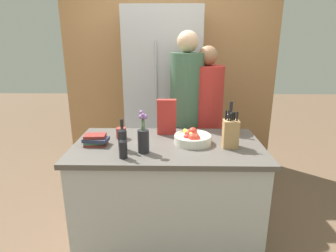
{
  "coord_description": "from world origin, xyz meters",
  "views": [
    {
      "loc": [
        0.04,
        -2.13,
        1.69
      ],
      "look_at": [
        0.0,
        0.1,
        1.0
      ],
      "focal_mm": 30.0,
      "sensor_mm": 36.0,
      "label": 1
    }
  ],
  "objects_px": {
    "bottle_vinegar": "(123,147)",
    "cereal_box": "(167,117)",
    "knife_block": "(230,133)",
    "refrigerator": "(163,97)",
    "book_stack": "(96,140)",
    "person_in_blue": "(206,117)",
    "person_at_sink": "(186,110)",
    "flower_vase": "(143,138)",
    "coffee_mug": "(121,133)",
    "fruit_bowl": "(192,138)",
    "bottle_wine": "(230,121)",
    "bottle_oil": "(122,138)"
  },
  "relations": [
    {
      "from": "refrigerator",
      "to": "book_stack",
      "type": "relative_size",
      "value": 10.01
    },
    {
      "from": "fruit_bowl",
      "to": "knife_block",
      "type": "distance_m",
      "value": 0.31
    },
    {
      "from": "fruit_bowl",
      "to": "refrigerator",
      "type": "bearing_deg",
      "value": 102.93
    },
    {
      "from": "knife_block",
      "to": "cereal_box",
      "type": "distance_m",
      "value": 0.6
    },
    {
      "from": "bottle_wine",
      "to": "person_at_sink",
      "type": "distance_m",
      "value": 0.55
    },
    {
      "from": "cereal_box",
      "to": "bottle_vinegar",
      "type": "xyz_separation_m",
      "value": [
        -0.3,
        -0.54,
        -0.08
      ]
    },
    {
      "from": "person_in_blue",
      "to": "person_at_sink",
      "type": "bearing_deg",
      "value": -157.21
    },
    {
      "from": "bottle_oil",
      "to": "bottle_vinegar",
      "type": "xyz_separation_m",
      "value": [
        0.03,
        -0.15,
        -0.02
      ]
    },
    {
      "from": "bottle_vinegar",
      "to": "person_in_blue",
      "type": "bearing_deg",
      "value": 54.5
    },
    {
      "from": "flower_vase",
      "to": "book_stack",
      "type": "bearing_deg",
      "value": 159.49
    },
    {
      "from": "refrigerator",
      "to": "bottle_vinegar",
      "type": "xyz_separation_m",
      "value": [
        -0.23,
        -1.52,
        -0.06
      ]
    },
    {
      "from": "knife_block",
      "to": "refrigerator",
      "type": "bearing_deg",
      "value": 113.71
    },
    {
      "from": "fruit_bowl",
      "to": "bottle_oil",
      "type": "xyz_separation_m",
      "value": [
        -0.54,
        -0.15,
        0.05
      ]
    },
    {
      "from": "bottle_wine",
      "to": "knife_block",
      "type": "bearing_deg",
      "value": -100.39
    },
    {
      "from": "coffee_mug",
      "to": "bottle_oil",
      "type": "relative_size",
      "value": 0.48
    },
    {
      "from": "person_in_blue",
      "to": "bottle_wine",
      "type": "bearing_deg",
      "value": -52.07
    },
    {
      "from": "fruit_bowl",
      "to": "person_in_blue",
      "type": "height_order",
      "value": "person_in_blue"
    },
    {
      "from": "person_at_sink",
      "to": "person_in_blue",
      "type": "relative_size",
      "value": 1.09
    },
    {
      "from": "refrigerator",
      "to": "person_in_blue",
      "type": "height_order",
      "value": "refrigerator"
    },
    {
      "from": "bottle_vinegar",
      "to": "bottle_wine",
      "type": "relative_size",
      "value": 0.67
    },
    {
      "from": "flower_vase",
      "to": "bottle_vinegar",
      "type": "relative_size",
      "value": 1.61
    },
    {
      "from": "refrigerator",
      "to": "person_in_blue",
      "type": "relative_size",
      "value": 1.25
    },
    {
      "from": "knife_block",
      "to": "bottle_wine",
      "type": "relative_size",
      "value": 1.01
    },
    {
      "from": "fruit_bowl",
      "to": "book_stack",
      "type": "distance_m",
      "value": 0.78
    },
    {
      "from": "cereal_box",
      "to": "person_in_blue",
      "type": "xyz_separation_m",
      "value": [
        0.39,
        0.43,
        -0.12
      ]
    },
    {
      "from": "bottle_vinegar",
      "to": "cereal_box",
      "type": "bearing_deg",
      "value": 61.28
    },
    {
      "from": "flower_vase",
      "to": "coffee_mug",
      "type": "xyz_separation_m",
      "value": [
        -0.22,
        0.31,
        -0.07
      ]
    },
    {
      "from": "knife_block",
      "to": "person_in_blue",
      "type": "bearing_deg",
      "value": 98.3
    },
    {
      "from": "fruit_bowl",
      "to": "bottle_wine",
      "type": "distance_m",
      "value": 0.43
    },
    {
      "from": "refrigerator",
      "to": "bottle_oil",
      "type": "distance_m",
      "value": 1.39
    },
    {
      "from": "refrigerator",
      "to": "flower_vase",
      "type": "xyz_separation_m",
      "value": [
        -0.1,
        -1.41,
        -0.03
      ]
    },
    {
      "from": "person_in_blue",
      "to": "fruit_bowl",
      "type": "bearing_deg",
      "value": -88.45
    },
    {
      "from": "coffee_mug",
      "to": "book_stack",
      "type": "distance_m",
      "value": 0.24
    },
    {
      "from": "bottle_oil",
      "to": "knife_block",
      "type": "bearing_deg",
      "value": 5.06
    },
    {
      "from": "flower_vase",
      "to": "bottle_wine",
      "type": "distance_m",
      "value": 0.85
    },
    {
      "from": "coffee_mug",
      "to": "person_in_blue",
      "type": "height_order",
      "value": "person_in_blue"
    },
    {
      "from": "coffee_mug",
      "to": "book_stack",
      "type": "relative_size",
      "value": 0.57
    },
    {
      "from": "bottle_oil",
      "to": "fruit_bowl",
      "type": "bearing_deg",
      "value": 15.57
    },
    {
      "from": "person_at_sink",
      "to": "flower_vase",
      "type": "bearing_deg",
      "value": -110.09
    },
    {
      "from": "refrigerator",
      "to": "coffee_mug",
      "type": "bearing_deg",
      "value": -106.34
    },
    {
      "from": "flower_vase",
      "to": "bottle_vinegar",
      "type": "xyz_separation_m",
      "value": [
        -0.13,
        -0.11,
        -0.04
      ]
    },
    {
      "from": "refrigerator",
      "to": "bottle_vinegar",
      "type": "bearing_deg",
      "value": -98.78
    },
    {
      "from": "refrigerator",
      "to": "bottle_wine",
      "type": "bearing_deg",
      "value": -57.31
    },
    {
      "from": "refrigerator",
      "to": "bottle_oil",
      "type": "xyz_separation_m",
      "value": [
        -0.26,
        -1.36,
        -0.04
      ]
    },
    {
      "from": "bottle_wine",
      "to": "refrigerator",
      "type": "bearing_deg",
      "value": 122.69
    },
    {
      "from": "coffee_mug",
      "to": "bottle_wine",
      "type": "bearing_deg",
      "value": 7.52
    },
    {
      "from": "refrigerator",
      "to": "bottle_oil",
      "type": "height_order",
      "value": "refrigerator"
    },
    {
      "from": "bottle_wine",
      "to": "person_in_blue",
      "type": "height_order",
      "value": "person_in_blue"
    },
    {
      "from": "person_in_blue",
      "to": "bottle_oil",
      "type": "bearing_deg",
      "value": -114.8
    },
    {
      "from": "flower_vase",
      "to": "bottle_wine",
      "type": "height_order",
      "value": "flower_vase"
    }
  ]
}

